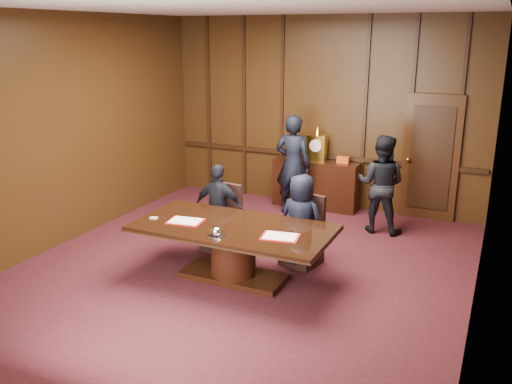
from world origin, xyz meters
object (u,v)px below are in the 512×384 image
signatory_right (301,221)px  witness_left (293,165)px  sideboard (316,182)px  signatory_left (219,208)px  conference_table (233,243)px  witness_right (381,184)px

signatory_right → witness_left: size_ratio=0.73×
sideboard → signatory_right: 2.74m
signatory_right → signatory_left: bearing=5.9°
witness_left → conference_table: bearing=95.3°
sideboard → witness_right: size_ratio=0.99×
witness_left → witness_right: bearing=170.0°
conference_table → witness_left: (-0.30, 2.92, 0.40)m
signatory_right → witness_left: bearing=-60.1°
sideboard → signatory_right: size_ratio=1.20×
signatory_left → witness_left: witness_left is taller
signatory_left → witness_left: size_ratio=0.74×
signatory_left → signatory_right: (1.30, 0.00, -0.00)m
signatory_left → signatory_right: bearing=176.3°
conference_table → witness_left: 2.97m
witness_right → signatory_right: bearing=70.7°
conference_table → witness_right: bearing=63.0°
signatory_left → signatory_right: 1.30m
conference_table → signatory_left: (-0.65, 0.80, 0.16)m
conference_table → signatory_right: size_ratio=1.97×
signatory_left → witness_right: 2.72m
sideboard → conference_table: size_ratio=0.61×
conference_table → witness_right: (1.35, 2.65, 0.30)m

